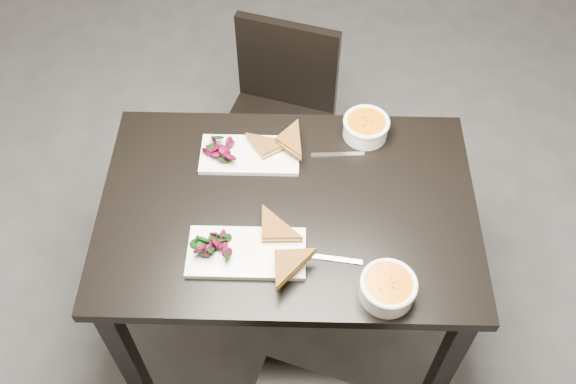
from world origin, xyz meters
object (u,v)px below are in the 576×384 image
object	(u,v)px
soup_bowl_far	(366,126)
plate_far	(250,155)
plate_near	(247,253)
table	(288,223)
chair_far	(279,112)
soup_bowl_near	(388,288)

from	to	relation	value
soup_bowl_far	plate_far	bearing A→B (deg)	-164.32
plate_near	soup_bowl_far	size ratio (longest dim) A/B	2.21
plate_near	soup_bowl_far	distance (m)	0.62
table	plate_far	bearing A→B (deg)	123.65
soup_bowl_far	chair_far	bearing A→B (deg)	130.82
plate_near	plate_far	distance (m)	0.38
table	soup_bowl_far	size ratio (longest dim) A/B	7.51
soup_bowl_near	soup_bowl_far	distance (m)	0.62
plate_near	plate_far	bearing A→B (deg)	92.00
plate_near	table	bearing A→B (deg)	57.05
chair_far	soup_bowl_near	world-z (taller)	chair_far
table	plate_near	world-z (taller)	plate_near
plate_far	soup_bowl_far	size ratio (longest dim) A/B	2.07
plate_near	soup_bowl_far	bearing A→B (deg)	52.58
table	plate_far	world-z (taller)	plate_far
chair_far	plate_near	world-z (taller)	chair_far
chair_far	plate_far	size ratio (longest dim) A/B	2.57
plate_far	soup_bowl_far	distance (m)	0.41
soup_bowl_near	plate_far	distance (m)	0.66
plate_near	plate_far	xyz separation A→B (m)	(-0.01, 0.38, -0.00)
soup_bowl_near	plate_far	size ratio (longest dim) A/B	0.49
chair_far	table	bearing A→B (deg)	-69.14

